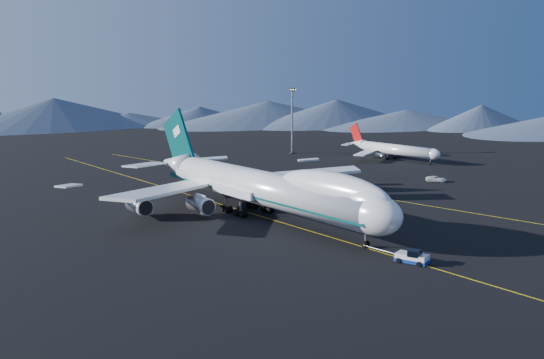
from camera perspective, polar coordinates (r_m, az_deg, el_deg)
ground at (r=115.14m, az=-0.81°, el=-3.56°), size 500.00×500.00×0.00m
taxiway_line_main at (r=115.14m, az=-0.81°, el=-3.55°), size 0.25×220.00×0.01m
taxiway_line_side at (r=141.72m, az=6.49°, el=-1.13°), size 28.08×198.09×0.01m
boeing_747 at (r=113.99m, az=-0.83°, el=-0.71°), size 59.62×72.43×19.37m
pushback_tug at (r=89.47m, az=13.04°, el=-7.24°), size 3.69×5.13×2.02m
second_jet at (r=199.86m, az=11.25°, el=2.80°), size 33.65×38.01×10.82m
service_van at (r=159.49m, az=15.20°, el=0.05°), size 4.95×5.65×1.45m
floodlight_mast at (r=210.95m, az=1.91°, el=5.56°), size 2.80×2.10×22.66m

